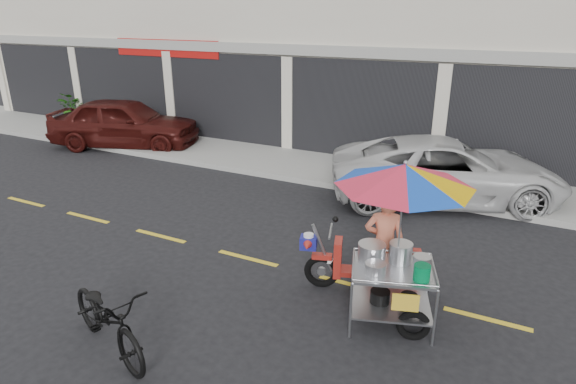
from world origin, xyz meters
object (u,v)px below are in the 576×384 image
at_px(maroon_sedan, 125,123).
at_px(food_vendor_rig, 393,216).
at_px(near_bicycle, 108,318).
at_px(white_pickup, 446,170).

bearing_deg(maroon_sedan, food_vendor_rig, -136.24).
height_order(maroon_sedan, near_bicycle, maroon_sedan).
bearing_deg(maroon_sedan, white_pickup, -110.49).
distance_m(maroon_sedan, white_pickup, 10.03).
bearing_deg(food_vendor_rig, white_pickup, 72.69).
height_order(white_pickup, food_vendor_rig, food_vendor_rig).
distance_m(maroon_sedan, food_vendor_rig, 11.32).
bearing_deg(near_bicycle, food_vendor_rig, -29.64).
height_order(near_bicycle, food_vendor_rig, food_vendor_rig).
bearing_deg(near_bicycle, maroon_sedan, 62.60).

